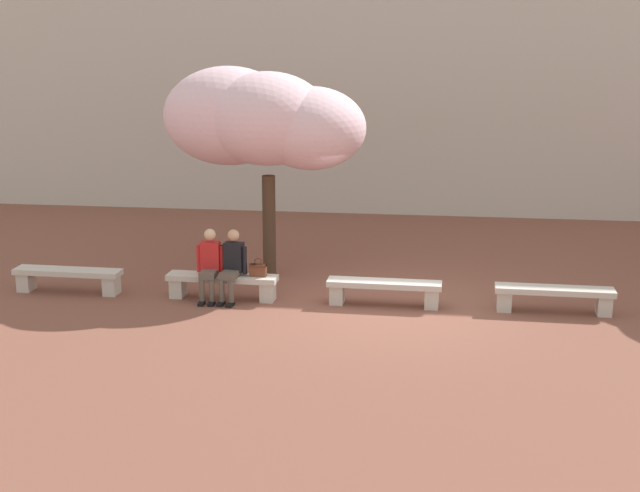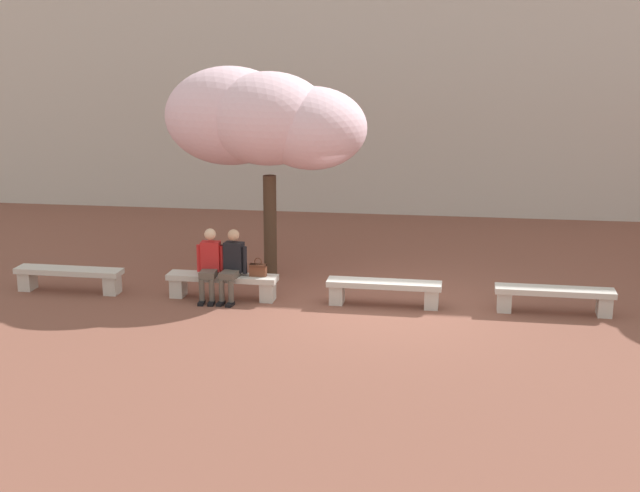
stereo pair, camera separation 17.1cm
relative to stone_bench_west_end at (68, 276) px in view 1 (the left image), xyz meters
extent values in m
plane|color=brown|center=(5.88, 0.00, -0.31)|extent=(100.00, 100.00, 0.00)
cube|color=beige|center=(5.88, 9.96, 4.73)|extent=(28.00, 4.00, 10.07)
cube|color=beige|center=(0.00, 0.00, 0.09)|extent=(2.03, 0.46, 0.10)
cube|color=beige|center=(-0.84, 0.02, -0.13)|extent=(0.25, 0.34, 0.35)
cube|color=beige|center=(0.84, -0.02, -0.13)|extent=(0.25, 0.34, 0.35)
cube|color=beige|center=(2.94, 0.00, 0.09)|extent=(2.03, 0.46, 0.10)
cube|color=beige|center=(2.10, 0.02, -0.13)|extent=(0.25, 0.34, 0.35)
cube|color=beige|center=(3.78, -0.02, -0.13)|extent=(0.25, 0.34, 0.35)
cube|color=beige|center=(5.88, 0.00, 0.09)|extent=(2.03, 0.46, 0.10)
cube|color=beige|center=(5.04, 0.02, -0.13)|extent=(0.25, 0.34, 0.35)
cube|color=beige|center=(6.72, -0.02, -0.13)|extent=(0.25, 0.34, 0.35)
cube|color=beige|center=(8.82, 0.00, 0.09)|extent=(2.03, 0.46, 0.10)
cube|color=beige|center=(7.98, 0.02, -0.13)|extent=(0.25, 0.34, 0.35)
cube|color=beige|center=(9.66, -0.02, -0.13)|extent=(0.25, 0.34, 0.35)
cube|color=black|center=(2.66, -0.42, -0.28)|extent=(0.11, 0.22, 0.06)
cylinder|color=brown|center=(2.65, -0.36, -0.07)|extent=(0.10, 0.10, 0.42)
cube|color=black|center=(2.84, -0.42, -0.28)|extent=(0.11, 0.22, 0.06)
cylinder|color=brown|center=(2.83, -0.36, -0.07)|extent=(0.10, 0.10, 0.42)
cube|color=brown|center=(2.73, -0.18, 0.20)|extent=(0.30, 0.41, 0.12)
cube|color=red|center=(2.72, 0.04, 0.47)|extent=(0.35, 0.24, 0.54)
sphere|color=beige|center=(2.72, 0.04, 0.88)|extent=(0.21, 0.21, 0.21)
cylinder|color=red|center=(2.51, 0.01, 0.43)|extent=(0.09, 0.09, 0.50)
cylinder|color=red|center=(2.93, 0.03, 0.43)|extent=(0.09, 0.09, 0.50)
cube|color=black|center=(3.00, -0.40, -0.28)|extent=(0.13, 0.23, 0.06)
cylinder|color=brown|center=(3.01, -0.34, -0.07)|extent=(0.10, 0.10, 0.42)
cube|color=black|center=(3.18, -0.43, -0.28)|extent=(0.13, 0.23, 0.06)
cylinder|color=brown|center=(3.19, -0.37, -0.07)|extent=(0.10, 0.10, 0.42)
cube|color=brown|center=(3.13, -0.18, 0.20)|extent=(0.33, 0.44, 0.12)
cube|color=black|center=(3.16, 0.04, 0.47)|extent=(0.37, 0.27, 0.54)
sphere|color=tan|center=(3.16, 0.04, 0.88)|extent=(0.21, 0.21, 0.21)
cylinder|color=black|center=(2.95, 0.05, 0.43)|extent=(0.09, 0.09, 0.50)
cylinder|color=black|center=(3.36, -0.01, 0.43)|extent=(0.09, 0.09, 0.50)
cube|color=brown|center=(3.60, 0.01, 0.25)|extent=(0.30, 0.14, 0.22)
cube|color=#552C1C|center=(3.60, 0.00, 0.34)|extent=(0.30, 0.15, 0.04)
torus|color=#4A2718|center=(3.60, 0.01, 0.41)|extent=(0.14, 0.02, 0.14)
cylinder|color=#473323|center=(3.47, 1.76, 0.69)|extent=(0.26, 0.26, 1.99)
ellipsoid|color=#F4CCDB|center=(3.47, 1.76, 2.79)|extent=(2.40, 2.25, 1.80)
ellipsoid|color=#F4CCDB|center=(2.63, 2.06, 2.81)|extent=(2.58, 2.22, 1.93)
ellipsoid|color=#F4CCDB|center=(4.31, 1.82, 2.62)|extent=(2.12, 2.15, 1.59)
camera|label=1|loc=(6.81, -15.14, 4.49)|focal=50.00mm
camera|label=2|loc=(6.98, -15.11, 4.49)|focal=50.00mm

